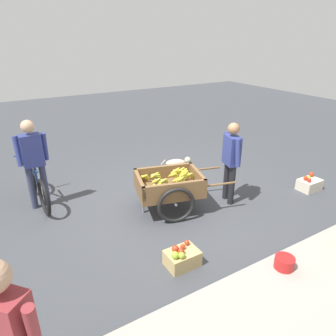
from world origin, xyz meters
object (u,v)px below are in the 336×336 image
object	(u,v)px
bicycle	(37,185)
dog	(177,163)
fruit_cart	(169,187)
plastic_bucket	(284,266)
vendor_person	(231,157)
cyclist_person	(33,157)
apple_crate	(309,184)
mixed_fruit_crate	(182,257)

from	to	relation	value
bicycle	dog	distance (m)	2.90
fruit_cart	plastic_bucket	world-z (taller)	fruit_cart
vendor_person	cyclist_person	size ratio (longest dim) A/B	0.94
apple_crate	vendor_person	bearing A→B (deg)	-15.91
mixed_fruit_crate	plastic_bucket	bearing A→B (deg)	141.03
dog	apple_crate	size ratio (longest dim) A/B	1.44
fruit_cart	mixed_fruit_crate	xyz separation A→B (m)	(0.62, 1.36, -0.31)
vendor_person	plastic_bucket	xyz separation A→B (m)	(0.69, 1.88, -0.75)
vendor_person	mixed_fruit_crate	distance (m)	2.15
vendor_person	cyclist_person	bearing A→B (deg)	-27.49
bicycle	cyclist_person	bearing A→B (deg)	93.34
cyclist_person	apple_crate	size ratio (longest dim) A/B	3.65
fruit_cart	mixed_fruit_crate	size ratio (longest dim) A/B	4.07
vendor_person	mixed_fruit_crate	xyz separation A→B (m)	(1.72, 1.05, -0.76)
dog	plastic_bucket	xyz separation A→B (m)	(0.52, 3.38, -0.13)
bicycle	apple_crate	size ratio (longest dim) A/B	3.77
plastic_bucket	mixed_fruit_crate	size ratio (longest dim) A/B	0.64
fruit_cart	mixed_fruit_crate	world-z (taller)	fruit_cart
dog	cyclist_person	bearing A→B (deg)	-1.74
bicycle	mixed_fruit_crate	size ratio (longest dim) A/B	3.77
bicycle	cyclist_person	world-z (taller)	cyclist_person
fruit_cart	apple_crate	size ratio (longest dim) A/B	4.07
vendor_person	apple_crate	world-z (taller)	vendor_person
fruit_cart	plastic_bucket	xyz separation A→B (m)	(-0.41, 2.19, -0.30)
fruit_cart	mixed_fruit_crate	bearing A→B (deg)	65.49
vendor_person	bicycle	world-z (taller)	vendor_person
apple_crate	mixed_fruit_crate	xyz separation A→B (m)	(3.43, 0.56, 0.00)
mixed_fruit_crate	bicycle	bearing A→B (deg)	-64.29
apple_crate	bicycle	bearing A→B (deg)	-25.02
vendor_person	cyclist_person	xyz separation A→B (m)	(3.05, -1.59, 0.07)
fruit_cart	dog	xyz separation A→B (m)	(-0.93, -1.20, -0.17)
bicycle	cyclist_person	size ratio (longest dim) A/B	1.03
fruit_cart	vendor_person	world-z (taller)	vendor_person
fruit_cart	cyclist_person	distance (m)	2.39
bicycle	plastic_bucket	bearing A→B (deg)	123.20
fruit_cart	bicycle	size ratio (longest dim) A/B	1.08
plastic_bucket	apple_crate	bearing A→B (deg)	-149.88
bicycle	dog	size ratio (longest dim) A/B	2.62
bicycle	mixed_fruit_crate	bearing A→B (deg)	115.71
cyclist_person	fruit_cart	bearing A→B (deg)	146.71
bicycle	plastic_bucket	xyz separation A→B (m)	(-2.37, 3.62, -0.21)
plastic_bucket	vendor_person	bearing A→B (deg)	-110.23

